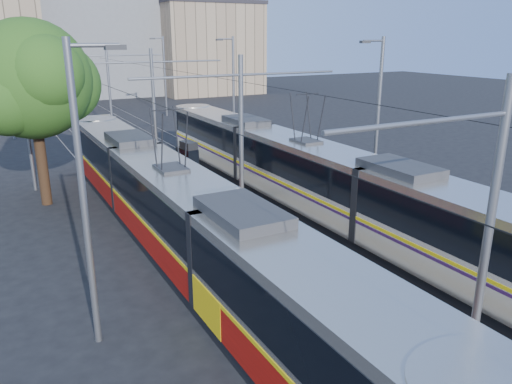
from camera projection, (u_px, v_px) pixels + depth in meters
ground at (359, 306)px, 15.48m from camera, size 160.00×160.00×0.00m
platform at (173, 174)px, 29.67m from camera, size 4.00×50.00×0.30m
tactile_strip_left at (149, 175)px, 28.96m from camera, size 0.70×50.00×0.01m
tactile_strip_right at (196, 169)px, 30.29m from camera, size 0.70×50.00×0.01m
rails at (173, 176)px, 29.71m from camera, size 8.71×70.00×0.03m
tram_left at (173, 210)px, 18.89m from camera, size 2.43×28.84×5.50m
tram_right at (305, 172)px, 23.63m from camera, size 2.43×30.30×5.50m
catenary at (188, 106)px, 25.98m from camera, size 9.20×70.00×7.00m
street_lamps at (149, 99)px, 31.82m from camera, size 15.18×38.22×8.00m
shelter at (189, 161)px, 27.09m from camera, size 0.77×1.11×2.29m
tree at (39, 81)px, 23.46m from camera, size 6.09×5.63×8.85m
building_centre at (97, 32)px, 69.27m from camera, size 18.36×14.28×17.12m
building_right at (207, 48)px, 71.30m from camera, size 14.28×10.20×12.70m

